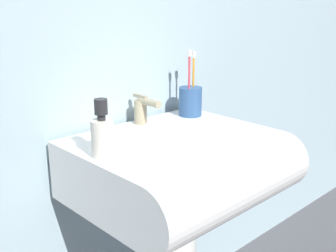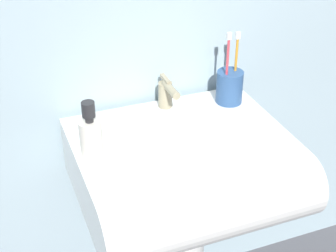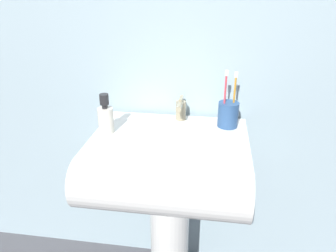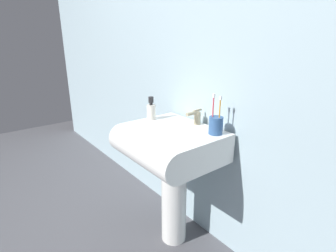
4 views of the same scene
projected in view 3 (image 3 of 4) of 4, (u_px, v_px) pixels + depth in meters
wall_back at (180, 0)px, 1.19m from camera, size 5.00×0.05×2.40m
sink_pedestal at (170, 237)px, 1.35m from camera, size 0.16×0.16×0.60m
sink_basin at (167, 165)px, 1.14m from camera, size 0.55×0.48×0.17m
faucet at (181, 109)px, 1.27m from camera, size 0.04×0.11×0.09m
toothbrush_cup at (228, 114)px, 1.21m from camera, size 0.08×0.08×0.22m
soap_bottle at (106, 118)px, 1.16m from camera, size 0.06×0.06×0.14m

